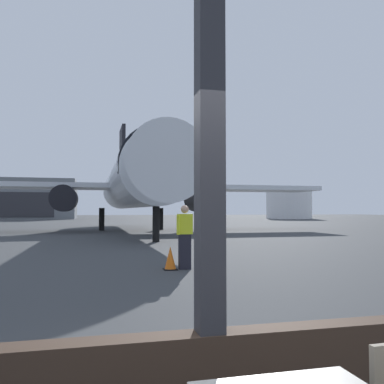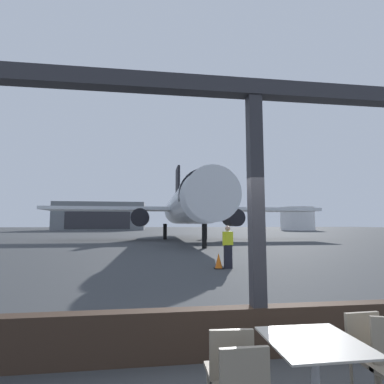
# 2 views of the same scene
# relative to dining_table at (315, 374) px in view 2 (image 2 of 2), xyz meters

# --- Properties ---
(ground_plane) EXTENTS (220.00, 220.00, 0.00)m
(ground_plane) POSITION_rel_dining_table_xyz_m (0.00, 41.46, -0.46)
(ground_plane) COLOR #383A3D
(window_frame) EXTENTS (8.92, 0.24, 4.00)m
(window_frame) POSITION_rel_dining_table_xyz_m (0.00, 1.46, 0.93)
(window_frame) COLOR #38281E
(window_frame) RESTS_ON ground
(dining_table) EXTENTS (0.84, 0.84, 0.75)m
(dining_table) POSITION_rel_dining_table_xyz_m (0.00, 0.00, 0.00)
(dining_table) COLOR #ADA89E
(dining_table) RESTS_ON ground
(cafe_chair_window_left) EXTENTS (0.41, 0.41, 0.89)m
(cafe_chair_window_left) POSITION_rel_dining_table_xyz_m (-0.78, 0.09, 0.07)
(cafe_chair_window_left) COLOR gray
(cafe_chair_window_left) RESTS_ON ground
(cafe_chair_side_extra) EXTENTS (0.41, 0.41, 0.88)m
(cafe_chair_side_extra) POSITION_rel_dining_table_xyz_m (0.77, 0.25, 0.07)
(cafe_chair_side_extra) COLOR gray
(cafe_chair_side_extra) RESTS_ON ground
(airplane) EXTENTS (31.16, 30.11, 10.73)m
(airplane) POSITION_rel_dining_table_xyz_m (2.31, 30.28, 3.30)
(airplane) COLOR silver
(airplane) RESTS_ON ground
(ground_crew_worker) EXTENTS (0.51, 0.33, 1.74)m
(ground_crew_worker) POSITION_rel_dining_table_xyz_m (1.59, 9.31, 0.44)
(ground_crew_worker) COLOR black
(ground_crew_worker) RESTS_ON ground
(traffic_cone) EXTENTS (0.36, 0.36, 0.63)m
(traffic_cone) POSITION_rel_dining_table_xyz_m (1.19, 9.28, -0.16)
(traffic_cone) COLOR orange
(traffic_cone) RESTS_ON ground
(distant_hangar) EXTENTS (23.72, 14.56, 7.60)m
(distant_hangar) POSITION_rel_dining_table_xyz_m (-15.83, 83.78, 3.34)
(distant_hangar) COLOR slate
(distant_hangar) RESTS_ON ground
(fuel_storage_tank) EXTENTS (9.00, 9.00, 6.32)m
(fuel_storage_tank) POSITION_rel_dining_table_xyz_m (37.73, 73.44, 2.70)
(fuel_storage_tank) COLOR white
(fuel_storage_tank) RESTS_ON ground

